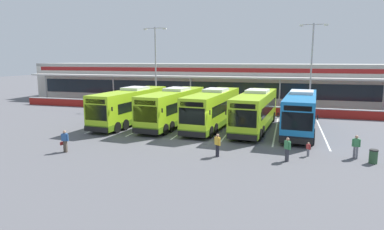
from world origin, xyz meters
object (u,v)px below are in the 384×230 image
Objects in this scene: lamp_post_west at (156,62)px; litter_bin at (373,156)px; pedestrian_with_handbag at (65,141)px; pedestrian_near_bin at (356,146)px; coach_bus_right_centre at (255,111)px; pedestrian_in_dark_coat at (287,148)px; coach_bus_leftmost at (131,107)px; pedestrian_approaching_bus at (217,144)px; coach_bus_left_centre at (173,108)px; coach_bus_rightmost at (300,113)px; lamp_post_centre at (312,63)px; coach_bus_centre at (213,109)px; pedestrian_child at (308,149)px.

lamp_post_west is 30.58m from litter_bin.
pedestrian_near_bin is (20.14, 4.24, 0.02)m from pedestrian_with_handbag.
coach_bus_right_centre reaches higher than pedestrian_in_dark_coat.
litter_bin is at bearing -20.66° from coach_bus_leftmost.
pedestrian_with_handbag is at bearing -171.74° from pedestrian_in_dark_coat.
pedestrian_approaching_bus is 10.19m from litter_bin.
coach_bus_leftmost is at bearing -174.21° from coach_bus_left_centre.
coach_bus_rightmost is 1.12× the size of lamp_post_centre.
coach_bus_centre is (4.16, 0.10, 0.00)m from coach_bus_left_centre.
coach_bus_leftmost is at bearing 156.55° from pedestrian_child.
lamp_post_west is (-19.12, 18.64, 5.75)m from pedestrian_child.
lamp_post_centre reaches higher than coach_bus_rightmost.
pedestrian_in_dark_coat is (15.96, -9.15, -0.91)m from coach_bus_leftmost.
coach_bus_rightmost is (17.04, 0.62, 0.00)m from coach_bus_leftmost.
coach_bus_right_centre is at bearing 118.77° from pedestrian_child.
coach_bus_left_centre is at bearing -178.58° from coach_bus_right_centre.
coach_bus_centre reaches higher than pedestrian_approaching_bus.
coach_bus_rightmost is 7.59× the size of pedestrian_in_dark_coat.
lamp_post_west is at bearing 140.54° from pedestrian_near_bin.
coach_bus_rightmost is at bearing 2.07° from coach_bus_leftmost.
coach_bus_rightmost reaches higher than pedestrian_near_bin.
coach_bus_centre is (8.70, 0.56, 0.00)m from coach_bus_leftmost.
lamp_post_west is (-18.78, 10.49, 4.50)m from coach_bus_rightmost.
coach_bus_leftmost is 12.89m from coach_bus_right_centre.
lamp_post_west is at bearing 120.54° from coach_bus_left_centre.
pedestrian_approaching_bus is (6.74, -9.86, -0.91)m from coach_bus_left_centre.
pedestrian_approaching_bus is (2.58, -9.96, -0.91)m from coach_bus_centre.
coach_bus_left_centre is at bearing 5.79° from coach_bus_leftmost.
pedestrian_with_handbag is (-16.71, -12.03, -0.93)m from coach_bus_rightmost.
coach_bus_centre reaches higher than pedestrian_near_bin.
lamp_post_centre is (1.05, 19.46, 5.75)m from pedestrian_child.
pedestrian_near_bin reaches higher than pedestrian_child.
pedestrian_with_handbag is 1.74× the size of litter_bin.
coach_bus_centre reaches higher than pedestrian_child.
coach_bus_left_centre is 13.23× the size of litter_bin.
coach_bus_left_centre and coach_bus_centre have the same top height.
litter_bin is at bearing -81.63° from lamp_post_centre.
litter_bin is (23.11, -19.16, -5.82)m from lamp_post_west.
litter_bin is at bearing -39.66° from lamp_post_west.
coach_bus_right_centre is 1.12× the size of lamp_post_west.
coach_bus_rightmost is (8.34, 0.05, 0.00)m from coach_bus_centre.
pedestrian_with_handbag is 1.61× the size of pedestrian_child.
coach_bus_leftmost is 1.00× the size of coach_bus_rightmost.
pedestrian_approaching_bus is at bearing -166.42° from pedestrian_near_bin.
pedestrian_near_bin is 19.96m from lamp_post_centre.
coach_bus_right_centre is at bearing 81.00° from pedestrian_approaching_bus.
pedestrian_with_handbag is at bearing -124.95° from coach_bus_centre.
coach_bus_leftmost and coach_bus_right_centre have the same top height.
coach_bus_leftmost is at bearing -177.03° from coach_bus_right_centre.
pedestrian_with_handbag is 0.15× the size of lamp_post_centre.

